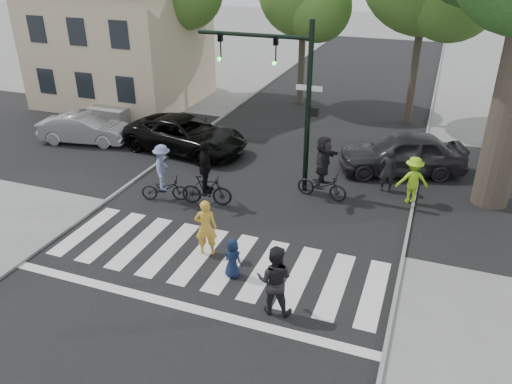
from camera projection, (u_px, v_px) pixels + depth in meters
ground at (200, 278)px, 13.49m from camera, size 120.00×120.00×0.00m
road_stem at (262, 199)px, 17.68m from camera, size 10.00×70.00×0.01m
road_cross at (288, 167)px, 20.19m from camera, size 70.00×10.00×0.01m
curb_left at (140, 177)px, 19.24m from camera, size 0.10×70.00×0.10m
curb_right at (410, 223)px, 16.08m from camera, size 0.10×70.00×0.10m
crosswalk at (210, 265)px, 14.05m from camera, size 10.00×3.85×0.01m
traffic_signal at (285, 83)px, 16.83m from camera, size 4.45×0.29×6.00m
house at (120, 32)px, 27.09m from camera, size 8.40×8.10×8.82m
pedestrian_woman at (206, 228)px, 14.20m from camera, size 0.74×0.60×1.74m
pedestrian_child at (233, 258)px, 13.34m from camera, size 0.65×0.52×1.16m
pedestrian_adult at (275, 280)px, 11.90m from camera, size 0.97×0.80×1.85m
cyclist_left at (163, 177)px, 17.24m from camera, size 1.72×1.19×2.06m
cyclist_mid at (206, 179)px, 16.92m from camera, size 1.83×1.14×2.31m
cyclist_right at (323, 171)px, 17.31m from camera, size 1.89×1.75×2.31m
car_suv at (186, 135)px, 21.39m from camera, size 5.68×3.15×1.50m
car_silver at (85, 128)px, 22.41m from camera, size 4.23×2.13×1.33m
car_grey at (402, 153)px, 19.34m from camera, size 5.18×3.38×1.64m
bystander_hivis at (413, 180)px, 17.10m from camera, size 1.22×0.91×1.69m
bystander_dark at (388, 170)px, 17.91m from camera, size 0.68×0.54×1.65m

